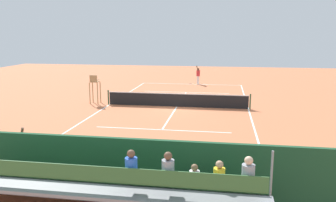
{
  "coord_description": "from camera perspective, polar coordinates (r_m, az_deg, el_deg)",
  "views": [
    {
      "loc": [
        -3.24,
        23.96,
        5.24
      ],
      "look_at": [
        0.0,
        4.0,
        1.2
      ],
      "focal_mm": 36.96,
      "sensor_mm": 36.0,
      "label": 1
    }
  ],
  "objects": [
    {
      "name": "equipment_bag",
      "position": [
        12.13,
        -7.01,
        -13.44
      ],
      "size": [
        0.9,
        0.36,
        0.36
      ],
      "primitive_type": "cube",
      "color": "black",
      "rests_on": "ground"
    },
    {
      "name": "tennis_racket",
      "position": [
        35.6,
        4.09,
        2.83
      ],
      "size": [
        0.58,
        0.41,
        0.03
      ],
      "color": "black",
      "rests_on": "ground"
    },
    {
      "name": "backdrop_wall",
      "position": [
        11.3,
        -8.3,
        -10.87
      ],
      "size": [
        18.0,
        0.16,
        2.0
      ],
      "primitive_type": "cube",
      "color": "#1E4C2D",
      "rests_on": "ground"
    },
    {
      "name": "ground_plane",
      "position": [
        24.74,
        1.48,
        -0.93
      ],
      "size": [
        60.0,
        60.0,
        0.0
      ],
      "primitive_type": "plane",
      "color": "#CC7047"
    },
    {
      "name": "tennis_net",
      "position": [
        24.63,
        1.49,
        0.21
      ],
      "size": [
        10.3,
        0.1,
        1.07
      ],
      "color": "black",
      "rests_on": "ground"
    },
    {
      "name": "courtside_bench",
      "position": [
        11.77,
        0.67,
        -12.13
      ],
      "size": [
        1.8,
        0.4,
        0.93
      ],
      "color": "#234C2D",
      "rests_on": "ground"
    },
    {
      "name": "bleacher_stand",
      "position": [
        10.06,
        -9.45,
        -14.2
      ],
      "size": [
        9.06,
        2.4,
        2.48
      ],
      "color": "gray",
      "rests_on": "ground"
    },
    {
      "name": "umpire_chair",
      "position": [
        26.21,
        -12.02,
        2.44
      ],
      "size": [
        0.67,
        0.67,
        2.14
      ],
      "color": "#A88456",
      "rests_on": "ground"
    },
    {
      "name": "tennis_ball_near",
      "position": [
        34.61,
        6.88,
        2.56
      ],
      "size": [
        0.07,
        0.07,
        0.07
      ],
      "primitive_type": "sphere",
      "color": "#CCDB33",
      "rests_on": "ground"
    },
    {
      "name": "court_line_markings",
      "position": [
        24.77,
        1.49,
        -0.91
      ],
      "size": [
        10.1,
        22.2,
        0.01
      ],
      "color": "white",
      "rests_on": "ground"
    },
    {
      "name": "line_judge",
      "position": [
        13.45,
        -23.44,
        -7.97
      ],
      "size": [
        0.42,
        0.55,
        1.93
      ],
      "color": "#232328",
      "rests_on": "ground"
    },
    {
      "name": "tennis_player",
      "position": [
        35.35,
        5.0,
        4.39
      ],
      "size": [
        0.47,
        0.55,
        1.93
      ],
      "color": "white",
      "rests_on": "ground"
    }
  ]
}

